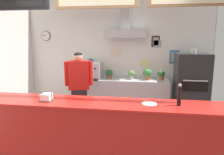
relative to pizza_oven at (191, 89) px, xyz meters
name	(u,v)px	position (x,y,z in m)	size (l,w,h in m)	color
back_wall_assembly	(116,50)	(-1.78, 0.50, 0.82)	(4.83, 2.49, 3.04)	#9E9E99
service_counter	(93,136)	(-1.79, -2.05, -0.29)	(3.98, 0.59, 1.04)	red
back_prep_counter	(125,97)	(-1.52, 0.26, -0.35)	(2.14, 0.62, 0.94)	#B7BABF
pizza_oven	(191,89)	(0.00, 0.00, 0.00)	(0.71, 0.70, 1.71)	#232326
shop_worker	(79,90)	(-2.38, -0.82, 0.08)	(0.56, 0.31, 1.66)	#232328
espresso_machine	(91,70)	(-2.39, 0.24, 0.33)	(0.52, 0.53, 0.41)	silver
potted_oregano	(147,74)	(-0.98, 0.25, 0.29)	(0.23, 0.23, 0.27)	#9E563D
potted_rosemary	(109,73)	(-1.93, 0.28, 0.26)	(0.20, 0.20, 0.23)	#9E563D
potted_sage	(132,74)	(-1.36, 0.27, 0.25)	(0.18, 0.18, 0.22)	beige
potted_basil	(161,75)	(-0.65, 0.29, 0.25)	(0.17, 0.17, 0.23)	#9E563D
napkin_holder	(47,97)	(-2.46, -2.10, 0.28)	(0.17, 0.16, 0.12)	#262628
pepper_grinder	(179,95)	(-0.60, -2.05, 0.38)	(0.06, 0.06, 0.30)	black
condiment_plate	(149,104)	(-0.99, -2.04, 0.24)	(0.21, 0.21, 0.01)	white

